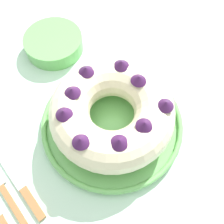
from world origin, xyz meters
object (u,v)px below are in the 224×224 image
fork (7,196)px  side_bowl (54,43)px  bundt_cake (112,112)px  cake_knife (24,189)px  serving_dish (112,123)px  serving_knife (0,219)px

fork → side_bowl: size_ratio=1.21×
bundt_cake → cake_knife: bundt_cake is taller
serving_dish → cake_knife: bearing=179.7°
serving_dish → bundt_cake: size_ratio=1.21×
bundt_cake → side_bowl: bearing=84.4°
bundt_cake → side_bowl: (0.03, 0.29, -0.05)m
serving_dish → fork: serving_dish is taller
serving_dish → cake_knife: 0.24m
serving_dish → serving_knife: bearing=-176.6°
bundt_cake → side_bowl: 0.29m
cake_knife → bundt_cake: bearing=1.3°
cake_knife → side_bowl: size_ratio=1.10×
bundt_cake → cake_knife: (-0.24, 0.00, -0.06)m
cake_knife → serving_knife: bearing=-161.9°
serving_knife → cake_knife: size_ratio=1.25×
serving_knife → side_bowl: size_ratio=1.37×
fork → serving_dish: bearing=-1.2°
fork → side_bowl: side_bowl is taller
fork → cake_knife: (0.03, -0.01, 0.00)m
serving_knife → serving_dish: bearing=-0.9°
serving_dish → bundt_cake: 0.06m
bundt_cake → serving_knife: bearing=-176.6°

